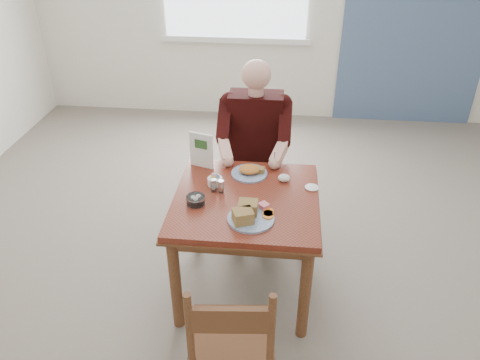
# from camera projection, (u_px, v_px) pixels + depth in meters

# --- Properties ---
(floor) EXTENTS (6.00, 6.00, 0.00)m
(floor) POSITION_uv_depth(u_px,v_px,m) (245.00, 285.00, 3.31)
(floor) COLOR #72665C
(floor) RESTS_ON ground
(lemon_wedge) EXTENTS (0.07, 0.06, 0.03)m
(lemon_wedge) POSITION_uv_depth(u_px,v_px,m) (239.00, 224.00, 2.66)
(lemon_wedge) COLOR yellow
(lemon_wedge) RESTS_ON table
(napkin) EXTENTS (0.09, 0.08, 0.05)m
(napkin) POSITION_uv_depth(u_px,v_px,m) (284.00, 178.00, 3.07)
(napkin) COLOR white
(napkin) RESTS_ON table
(metal_dish) EXTENTS (0.10, 0.10, 0.01)m
(metal_dish) POSITION_uv_depth(u_px,v_px,m) (312.00, 188.00, 3.00)
(metal_dish) COLOR silver
(metal_dish) RESTS_ON table
(table) EXTENTS (0.92, 0.92, 0.75)m
(table) POSITION_uv_depth(u_px,v_px,m) (246.00, 212.00, 2.98)
(table) COLOR maroon
(table) RESTS_ON ground
(chair_far) EXTENTS (0.42, 0.42, 0.95)m
(chair_far) POSITION_uv_depth(u_px,v_px,m) (255.00, 170.00, 3.74)
(chair_far) COLOR brown
(chair_far) RESTS_ON ground
(chair_near) EXTENTS (0.46, 0.46, 0.95)m
(chair_near) POSITION_uv_depth(u_px,v_px,m) (232.00, 344.00, 2.30)
(chair_near) COLOR brown
(chair_near) RESTS_ON ground
(diner) EXTENTS (0.53, 0.56, 1.39)m
(diner) POSITION_uv_depth(u_px,v_px,m) (255.00, 138.00, 3.49)
(diner) COLOR gray
(diner) RESTS_ON chair_far
(near_plate) EXTENTS (0.33, 0.33, 0.09)m
(near_plate) POSITION_uv_depth(u_px,v_px,m) (249.00, 214.00, 2.71)
(near_plate) COLOR white
(near_plate) RESTS_ON table
(far_plate) EXTENTS (0.27, 0.27, 0.07)m
(far_plate) POSITION_uv_depth(u_px,v_px,m) (250.00, 171.00, 3.14)
(far_plate) COLOR white
(far_plate) RESTS_ON table
(caddy) EXTENTS (0.13, 0.13, 0.07)m
(caddy) POSITION_uv_depth(u_px,v_px,m) (215.00, 181.00, 3.03)
(caddy) COLOR white
(caddy) RESTS_ON table
(shakers) EXTENTS (0.09, 0.05, 0.08)m
(shakers) POSITION_uv_depth(u_px,v_px,m) (217.00, 186.00, 2.95)
(shakers) COLOR white
(shakers) RESTS_ON table
(creamer) EXTENTS (0.13, 0.13, 0.05)m
(creamer) POSITION_uv_depth(u_px,v_px,m) (196.00, 200.00, 2.84)
(creamer) COLOR white
(creamer) RESTS_ON table
(menu) EXTENTS (0.17, 0.06, 0.25)m
(menu) POSITION_uv_depth(u_px,v_px,m) (201.00, 150.00, 3.18)
(menu) COLOR white
(menu) RESTS_ON table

